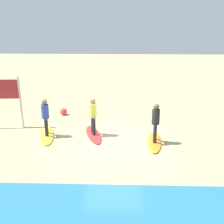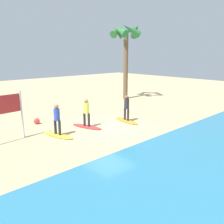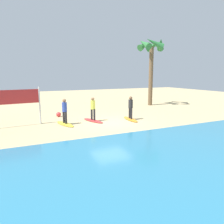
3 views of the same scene
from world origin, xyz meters
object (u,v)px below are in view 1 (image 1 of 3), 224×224
surfer_yellow (45,114)px  beach_ball (64,112)px  surfer_orange (156,120)px  surfboard_yellow (47,135)px  surfer_red (93,114)px  surfboard_orange (154,142)px  surfboard_red (93,134)px

surfer_yellow → beach_ball: bearing=-93.5°
surfer_orange → surfboard_yellow: (4.71, -0.54, -0.99)m
surfer_red → beach_ball: bearing=-55.0°
surfboard_yellow → surfer_yellow: (0.00, 0.00, 0.99)m
surfboard_orange → beach_ball: (4.53, -3.42, 0.14)m
surfboard_red → surfer_red: surfer_red is taller
surfboard_red → surfer_orange: bearing=58.4°
surfboard_red → surfer_yellow: bearing=-101.2°
surfboard_yellow → beach_ball: 2.88m
surfboard_yellow → surfboard_red: bearing=81.3°
surfboard_orange → surfboard_red: (2.65, -0.73, 0.00)m
surfboard_orange → surfer_orange: (0.00, 0.00, 0.99)m
surfer_red → surfboard_yellow: surfer_red is taller
surfboard_orange → surfer_red: size_ratio=1.28×
surfboard_red → surfboard_yellow: bearing=-101.2°
surfer_orange → surfer_red: bearing=-15.3°
surfboard_orange → surfer_orange: bearing=-83.8°
surfboard_orange → surfer_yellow: size_ratio=1.28×
surfboard_orange → surfer_yellow: bearing=-90.4°
surfboard_yellow → beach_ball: (-0.18, -2.87, 0.14)m
surfboard_red → surfboard_yellow: same height
surfer_orange → surfer_red: size_ratio=1.00×
surfboard_red → surfboard_yellow: 2.07m
beach_ball → surfer_red: bearing=125.0°
surfer_orange → beach_ball: (4.53, -3.42, -0.85)m
beach_ball → surfboard_yellow: bearing=86.5°
surfer_orange → beach_ball: surfer_orange is taller
surfer_red → surfboard_red: bearing=-135.0°
surfer_orange → surfboard_yellow: size_ratio=0.78×
surfer_red → surfboard_yellow: size_ratio=0.78×
surfer_red → surfer_yellow: same height
surfboard_orange → beach_ball: bearing=-120.9°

